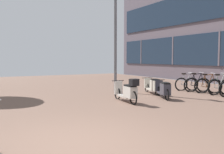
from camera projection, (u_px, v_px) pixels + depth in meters
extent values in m
cube|color=#625660|center=(219.00, 49.00, 15.85)|extent=(0.10, 0.12, 2.21)
cube|color=#625660|center=(173.00, 51.00, 19.57)|extent=(0.10, 0.12, 2.21)
cube|color=#625660|center=(141.00, 52.00, 23.29)|extent=(0.10, 0.12, 2.21)
torus|color=black|center=(214.00, 87.00, 11.15)|extent=(0.75, 0.21, 0.75)
cylinder|color=#B0B7B2|center=(222.00, 81.00, 11.25)|extent=(0.32, 0.10, 0.65)
cylinder|color=#B0B7B2|center=(218.00, 82.00, 11.19)|extent=(0.14, 0.06, 0.59)
cylinder|color=#B0B7B2|center=(221.00, 75.00, 11.21)|extent=(0.40, 0.11, 0.09)
cylinder|color=#B0B7B2|center=(216.00, 88.00, 11.19)|extent=(0.26, 0.08, 0.08)
cylinder|color=#B0B7B2|center=(216.00, 82.00, 11.15)|extent=(0.17, 0.06, 0.54)
cube|color=black|center=(217.00, 75.00, 11.15)|extent=(0.23, 0.13, 0.06)
cylinder|color=#ADADB2|center=(224.00, 73.00, 11.27)|extent=(0.11, 0.48, 0.02)
torus|color=black|center=(202.00, 86.00, 11.75)|extent=(0.67, 0.42, 0.73)
torus|color=black|center=(215.00, 86.00, 11.75)|extent=(0.67, 0.42, 0.73)
cylinder|color=brown|center=(210.00, 81.00, 11.73)|extent=(0.29, 0.19, 0.64)
cylinder|color=brown|center=(206.00, 81.00, 11.74)|extent=(0.14, 0.10, 0.58)
cylinder|color=brown|center=(209.00, 75.00, 11.71)|extent=(0.35, 0.22, 0.08)
cylinder|color=brown|center=(204.00, 87.00, 11.76)|extent=(0.23, 0.15, 0.08)
cylinder|color=brown|center=(203.00, 81.00, 11.73)|extent=(0.16, 0.10, 0.53)
cylinder|color=brown|center=(214.00, 80.00, 11.73)|extent=(0.14, 0.10, 0.58)
cube|color=black|center=(205.00, 74.00, 11.71)|extent=(0.24, 0.19, 0.06)
cylinder|color=#ADADB2|center=(213.00, 73.00, 11.71)|extent=(0.26, 0.43, 0.02)
torus|color=black|center=(191.00, 85.00, 12.22)|extent=(0.70, 0.36, 0.73)
torus|color=black|center=(203.00, 85.00, 12.28)|extent=(0.70, 0.36, 0.73)
cylinder|color=black|center=(198.00, 80.00, 12.24)|extent=(0.30, 0.16, 0.64)
cylinder|color=black|center=(195.00, 80.00, 12.22)|extent=(0.14, 0.09, 0.58)
cylinder|color=black|center=(198.00, 74.00, 12.21)|extent=(0.37, 0.19, 0.09)
cylinder|color=black|center=(193.00, 86.00, 12.23)|extent=(0.24, 0.13, 0.08)
cylinder|color=black|center=(192.00, 80.00, 12.21)|extent=(0.16, 0.09, 0.53)
cylinder|color=black|center=(202.00, 79.00, 12.25)|extent=(0.15, 0.09, 0.58)
cube|color=black|center=(194.00, 74.00, 12.19)|extent=(0.24, 0.17, 0.06)
cylinder|color=#ADADB2|center=(201.00, 72.00, 12.22)|extent=(0.22, 0.45, 0.02)
torus|color=black|center=(181.00, 84.00, 12.69)|extent=(0.69, 0.30, 0.70)
torus|color=black|center=(192.00, 84.00, 12.80)|extent=(0.69, 0.30, 0.70)
cylinder|color=#B4B3B9|center=(188.00, 79.00, 12.74)|extent=(0.29, 0.13, 0.62)
cylinder|color=#B4B3B9|center=(185.00, 80.00, 12.71)|extent=(0.14, 0.08, 0.56)
cylinder|color=#B4B3B9|center=(187.00, 74.00, 12.71)|extent=(0.36, 0.15, 0.08)
cylinder|color=#B4B3B9|center=(183.00, 85.00, 12.71)|extent=(0.23, 0.10, 0.08)
cylinder|color=#B4B3B9|center=(182.00, 79.00, 12.69)|extent=(0.16, 0.08, 0.51)
cylinder|color=#B4B3B9|center=(191.00, 79.00, 12.77)|extent=(0.14, 0.07, 0.56)
cube|color=black|center=(184.00, 74.00, 12.68)|extent=(0.24, 0.16, 0.06)
cylinder|color=#ADADB2|center=(190.00, 73.00, 12.74)|extent=(0.18, 0.46, 0.02)
torus|color=black|center=(167.00, 95.00, 9.66)|extent=(0.25, 0.46, 0.49)
torus|color=black|center=(158.00, 91.00, 10.96)|extent=(0.25, 0.46, 0.49)
cube|color=#363641|center=(162.00, 93.00, 10.31)|extent=(0.57, 0.78, 0.08)
cube|color=#363641|center=(165.00, 89.00, 9.88)|extent=(0.52, 0.65, 0.43)
cube|color=black|center=(165.00, 83.00, 9.86)|extent=(0.46, 0.58, 0.06)
cylinder|color=#363641|center=(159.00, 85.00, 10.92)|extent=(0.11, 0.14, 0.49)
cube|color=#363641|center=(159.00, 86.00, 10.85)|extent=(0.32, 0.21, 0.48)
cylinder|color=black|center=(159.00, 80.00, 10.88)|extent=(0.48, 0.25, 0.03)
torus|color=black|center=(133.00, 98.00, 8.78)|extent=(0.10, 0.52, 0.52)
torus|color=black|center=(117.00, 93.00, 10.00)|extent=(0.10, 0.52, 0.52)
cube|color=beige|center=(125.00, 96.00, 9.39)|extent=(0.35, 0.77, 0.08)
cube|color=beige|center=(130.00, 92.00, 8.99)|extent=(0.35, 0.61, 0.41)
cube|color=black|center=(130.00, 86.00, 8.97)|extent=(0.31, 0.55, 0.06)
cylinder|color=beige|center=(118.00, 87.00, 9.96)|extent=(0.08, 0.13, 0.52)
cube|color=beige|center=(118.00, 88.00, 9.89)|extent=(0.33, 0.11, 0.52)
cylinder|color=black|center=(118.00, 81.00, 9.92)|extent=(0.52, 0.07, 0.03)
cube|color=black|center=(134.00, 82.00, 8.70)|extent=(0.30, 0.30, 0.24)
torus|color=black|center=(157.00, 91.00, 10.94)|extent=(0.18, 0.47, 0.48)
torus|color=black|center=(147.00, 87.00, 12.23)|extent=(0.18, 0.47, 0.48)
cube|color=beige|center=(152.00, 89.00, 11.58)|extent=(0.48, 0.79, 0.08)
cube|color=beige|center=(155.00, 85.00, 11.16)|extent=(0.45, 0.64, 0.47)
cube|color=black|center=(155.00, 80.00, 11.14)|extent=(0.40, 0.58, 0.06)
cylinder|color=beige|center=(147.00, 83.00, 12.18)|extent=(0.10, 0.13, 0.48)
cube|color=beige|center=(148.00, 83.00, 12.11)|extent=(0.33, 0.17, 0.48)
cylinder|color=black|center=(147.00, 78.00, 12.14)|extent=(0.51, 0.18, 0.03)
cylinder|color=slate|center=(115.00, 40.00, 12.09)|extent=(0.14, 0.14, 5.15)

